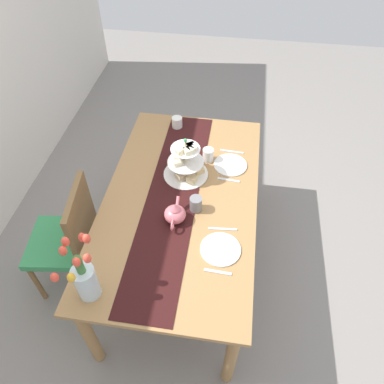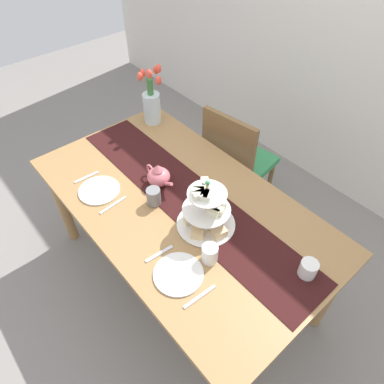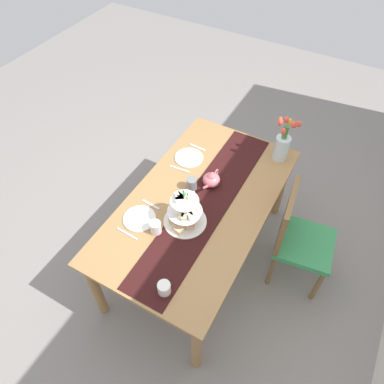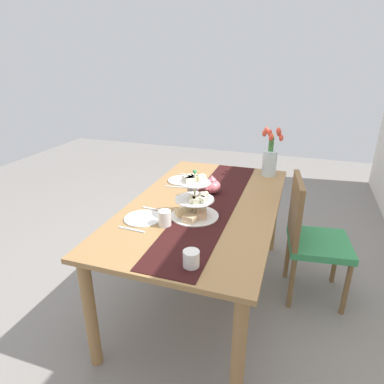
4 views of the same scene
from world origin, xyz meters
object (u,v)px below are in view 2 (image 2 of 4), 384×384
Objects in this scene: tiered_cake_stand at (206,212)px; fork_left at (87,177)px; mug_grey at (154,196)px; tulip_vase at (152,102)px; knife_left at (113,205)px; chair_left at (236,159)px; dinner_plate_left at (99,190)px; knife_right at (200,297)px; dinner_plate_right at (178,274)px; dining_table at (180,213)px; fork_right at (159,254)px; mug_white_text at (210,254)px; teapot at (158,176)px; cream_jug at (308,269)px.

fork_left is at bearing -158.16° from tiered_cake_stand.
tiered_cake_stand is at bearing 19.95° from mug_grey.
knife_left is (0.50, -0.64, -0.15)m from tulip_vase.
mug_grey is (0.42, 0.18, 0.05)m from fork_left.
chair_left is 2.99× the size of tiered_cake_stand.
dinner_plate_left is at bearing 0.00° from fork_left.
knife_right is at bearing -46.07° from tiered_cake_stand.
dinner_plate_right is 0.47m from mug_grey.
dining_table is at bearing -25.82° from tulip_vase.
mug_white_text is at bearing 41.95° from fork_right.
fork_left is 1.58× the size of mug_white_text.
teapot is at bearing 167.07° from mug_white_text.
dinner_plate_left is at bearing -120.53° from teapot.
mug_grey is at bearing 147.54° from fork_right.
fork_left is at bearing 180.00° from fork_right.
dinner_plate_left is 2.42× the size of mug_white_text.
fork_right is at bearing 0.00° from knife_left.
tulip_vase is at bearing 144.24° from mug_grey.
tulip_vase is at bearing 152.19° from knife_right.
dining_table is at bearing -71.39° from chair_left.
teapot reaches higher than mug_grey.
dining_table is 11.52× the size of fork_right.
chair_left reaches higher than fork_right.
chair_left is 2.19× the size of tulip_vase.
dinner_plate_left is (-0.12, -1.00, 0.25)m from chair_left.
tulip_vase is 0.69m from fork_left.
chair_left is 1.19m from dinner_plate_right.
dinner_plate_left is at bearing -157.79° from cream_jug.
dinner_plate_right is 0.17m from mug_white_text.
dinner_plate_right is at bearing -28.59° from teapot.
knife_right is at bearing -30.58° from dining_table.
dining_table is 0.75m from cream_jug.
teapot reaches higher than mug_white_text.
knife_left is 1.79× the size of mug_white_text.
knife_right is (1.21, -0.64, -0.15)m from tulip_vase.
tulip_vase reaches higher than mug_white_text.
dinner_plate_left is at bearing -60.53° from tulip_vase.
chair_left reaches higher than fork_left.
tiered_cake_stand is 0.32m from mug_grey.
dinner_plate_left is (-0.36, -0.29, 0.10)m from dining_table.
cream_jug reaches higher than dinner_plate_right.
tiered_cake_stand reaches higher than knife_left.
mug_grey is at bearing -160.05° from tiered_cake_stand.
knife_right is at bearing 0.00° from fork_left.
dining_table is 0.47m from dinner_plate_left.
teapot reaches higher than fork_right.
tiered_cake_stand is 1.32× the size of dinner_plate_right.
teapot is (-0.40, 0.00, -0.04)m from tiered_cake_stand.
cream_jug is 0.50m from knife_right.
chair_left is at bearing 108.61° from dining_table.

